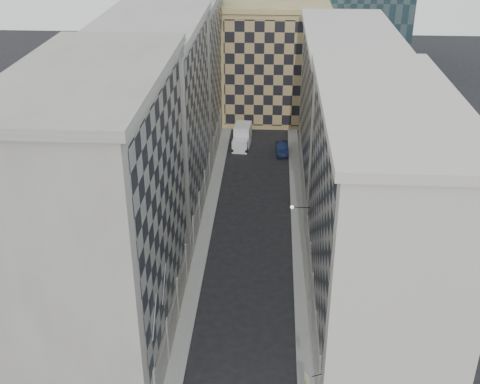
% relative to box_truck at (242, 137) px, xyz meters
% --- Properties ---
extents(sidewalk_west, '(1.50, 100.00, 0.15)m').
position_rel_box_truck_xyz_m(sidewalk_west, '(-2.82, -24.13, -1.28)').
color(sidewalk_west, gray).
rests_on(sidewalk_west, ground).
extents(sidewalk_east, '(1.50, 100.00, 0.15)m').
position_rel_box_truck_xyz_m(sidewalk_east, '(7.68, -24.13, -1.28)').
color(sidewalk_east, gray).
rests_on(sidewalk_east, ground).
extents(bldg_left_a, '(10.80, 22.80, 23.70)m').
position_rel_box_truck_xyz_m(bldg_left_a, '(-8.45, -43.13, 10.47)').
color(bldg_left_a, gray).
rests_on(bldg_left_a, ground).
extents(bldg_left_b, '(10.80, 22.80, 22.70)m').
position_rel_box_truck_xyz_m(bldg_left_b, '(-8.45, -21.13, 9.97)').
color(bldg_left_b, gray).
rests_on(bldg_left_b, ground).
extents(bldg_left_c, '(10.80, 22.80, 21.70)m').
position_rel_box_truck_xyz_m(bldg_left_c, '(-8.45, 0.87, 9.47)').
color(bldg_left_c, gray).
rests_on(bldg_left_c, ground).
extents(bldg_right_a, '(10.80, 26.80, 20.70)m').
position_rel_box_truck_xyz_m(bldg_right_a, '(13.31, -39.13, 8.96)').
color(bldg_right_a, beige).
rests_on(bldg_right_a, ground).
extents(bldg_right_b, '(10.80, 28.80, 19.70)m').
position_rel_box_truck_xyz_m(bldg_right_b, '(13.32, -12.13, 8.49)').
color(bldg_right_b, beige).
rests_on(bldg_right_b, ground).
extents(tan_block, '(16.80, 14.80, 18.80)m').
position_rel_box_truck_xyz_m(tan_block, '(4.43, 13.77, 8.08)').
color(tan_block, '#9E8654').
rests_on(tan_block, ground).
extents(flagpoles_left, '(0.10, 6.33, 2.33)m').
position_rel_box_truck_xyz_m(flagpoles_left, '(-3.47, -48.13, 6.64)').
color(flagpoles_left, gray).
rests_on(flagpoles_left, ground).
extents(bracket_lamp, '(1.98, 0.36, 0.36)m').
position_rel_box_truck_xyz_m(bracket_lamp, '(6.81, -30.13, 4.84)').
color(bracket_lamp, black).
rests_on(bracket_lamp, ground).
extents(box_truck, '(2.77, 5.86, 3.12)m').
position_rel_box_truck_xyz_m(box_truck, '(0.00, 0.00, 0.00)').
color(box_truck, silver).
rests_on(box_truck, ground).
extents(dark_car, '(1.89, 4.88, 1.58)m').
position_rel_box_truck_xyz_m(dark_car, '(5.93, -2.49, -0.57)').
color(dark_car, black).
rests_on(dark_car, ground).
extents(shop_sign, '(1.22, 0.64, 0.74)m').
position_rel_box_truck_xyz_m(shop_sign, '(7.40, -51.13, 2.48)').
color(shop_sign, black).
rests_on(shop_sign, ground).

